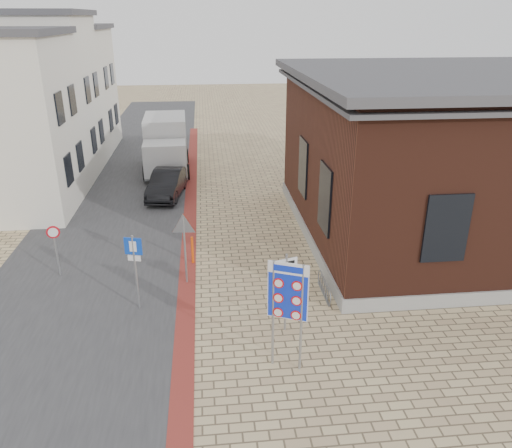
{
  "coord_description": "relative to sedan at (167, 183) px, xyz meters",
  "views": [
    {
      "loc": [
        -1.2,
        -12.21,
        8.72
      ],
      "look_at": [
        0.45,
        3.37,
        2.2
      ],
      "focal_mm": 35.0,
      "sensor_mm": 36.0,
      "label": 1
    }
  ],
  "objects": [
    {
      "name": "parking_sign",
      "position": [
        -0.3,
        -10.95,
        1.05
      ],
      "size": [
        0.55,
        0.18,
        2.56
      ],
      "rotation": [
        0.0,
        0.0,
        -0.26
      ],
      "color": "gray",
      "rests_on": "ground"
    },
    {
      "name": "border_sign",
      "position": [
        3.96,
        -14.34,
        1.56
      ],
      "size": [
        1.0,
        0.46,
        3.12
      ],
      "rotation": [
        0.0,
        0.0,
        -0.41
      ],
      "color": "gray",
      "rests_on": "ground"
    },
    {
      "name": "townhouse_mid",
      "position": [
        -7.79,
        5.05,
        3.88
      ],
      "size": [
        7.4,
        6.4,
        9.1
      ],
      "color": "silver",
      "rests_on": "ground"
    },
    {
      "name": "brick_building",
      "position": [
        12.19,
        -5.95,
        2.79
      ],
      "size": [
        13.0,
        13.0,
        6.8
      ],
      "color": "gray",
      "rests_on": "ground"
    },
    {
      "name": "sedan",
      "position": [
        0.0,
        0.0,
        0.0
      ],
      "size": [
        2.07,
        4.36,
        1.38
      ],
      "primitive_type": "imported",
      "rotation": [
        0.0,
        0.0,
        -0.15
      ],
      "color": "black",
      "rests_on": "ground"
    },
    {
      "name": "road_strip",
      "position": [
        -2.3,
        2.05,
        -0.68
      ],
      "size": [
        7.0,
        60.0,
        0.02
      ],
      "primitive_type": "cube",
      "color": "#38383A",
      "rests_on": "ground"
    },
    {
      "name": "bollard",
      "position": [
        1.4,
        -7.95,
        -0.14
      ],
      "size": [
        0.13,
        0.13,
        1.1
      ],
      "primitive_type": "cylinder",
      "rotation": [
        0.0,
        0.0,
        -0.41
      ],
      "color": "#E84E0C",
      "rests_on": "ground"
    },
    {
      "name": "ground",
      "position": [
        3.2,
        -12.95,
        -0.69
      ],
      "size": [
        120.0,
        120.0,
        0.0
      ],
      "primitive_type": "plane",
      "color": "tan",
      "rests_on": "ground"
    },
    {
      "name": "yield_sign",
      "position": [
        1.2,
        -9.45,
        1.28
      ],
      "size": [
        0.92,
        0.14,
        2.58
      ],
      "rotation": [
        0.0,
        0.0,
        -0.09
      ],
      "color": "gray",
      "rests_on": "ground"
    },
    {
      "name": "townhouse_far",
      "position": [
        -7.79,
        11.05,
        3.48
      ],
      "size": [
        7.4,
        6.4,
        8.3
      ],
      "color": "silver",
      "rests_on": "ground"
    },
    {
      "name": "box_truck",
      "position": [
        -0.29,
        4.74,
        0.95
      ],
      "size": [
        2.79,
        6.17,
        3.18
      ],
      "rotation": [
        0.0,
        0.0,
        0.04
      ],
      "color": "slate",
      "rests_on": "ground"
    },
    {
      "name": "curb_strip",
      "position": [
        1.2,
        -2.95,
        -0.68
      ],
      "size": [
        0.6,
        40.0,
        0.02
      ],
      "primitive_type": "cube",
      "color": "maroon",
      "rests_on": "ground"
    },
    {
      "name": "essen_sign",
      "position": [
        4.2,
        -12.65,
        0.99
      ],
      "size": [
        0.66,
        0.24,
        2.52
      ],
      "rotation": [
        0.0,
        0.0,
        0.31
      ],
      "color": "gray",
      "rests_on": "ground"
    },
    {
      "name": "speed_sign",
      "position": [
        -3.4,
        -8.45,
        0.59
      ],
      "size": [
        0.46,
        0.12,
        1.97
      ],
      "rotation": [
        0.0,
        0.0,
        0.2
      ],
      "color": "gray",
      "rests_on": "ground"
    },
    {
      "name": "bike_rack",
      "position": [
        5.85,
        -10.75,
        -0.43
      ],
      "size": [
        0.08,
        1.8,
        0.6
      ],
      "color": "slate",
      "rests_on": "ground"
    }
  ]
}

